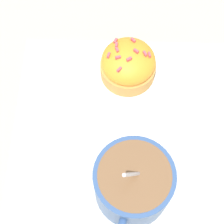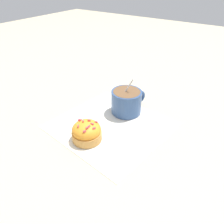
% 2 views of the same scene
% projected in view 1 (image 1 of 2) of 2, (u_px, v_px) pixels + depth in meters
% --- Properties ---
extents(ground_plane, '(3.00, 3.00, 0.00)m').
position_uv_depth(ground_plane, '(124.00, 129.00, 0.50)').
color(ground_plane, '#C6B793').
extents(paper_napkin, '(0.31, 0.32, 0.00)m').
position_uv_depth(paper_napkin, '(124.00, 129.00, 0.49)').
color(paper_napkin, white).
rests_on(paper_napkin, ground_plane).
extents(coffee_cup, '(0.11, 0.09, 0.11)m').
position_uv_depth(coffee_cup, '(135.00, 183.00, 0.42)').
color(coffee_cup, '#335184').
rests_on(coffee_cup, paper_napkin).
extents(frosted_pastry, '(0.08, 0.08, 0.06)m').
position_uv_depth(frosted_pastry, '(128.00, 64.00, 0.51)').
color(frosted_pastry, '#D19347').
rests_on(frosted_pastry, paper_napkin).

